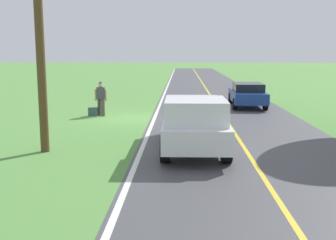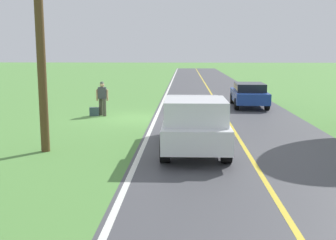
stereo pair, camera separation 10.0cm
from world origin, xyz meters
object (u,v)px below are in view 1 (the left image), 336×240
(sedan_near_oncoming, at_px, (247,94))
(utility_pole_roadside, at_px, (38,13))
(hitchhiker_walking, at_px, (101,97))
(suitcase_carried, at_px, (93,112))
(pickup_truck_passing, at_px, (194,122))

(sedan_near_oncoming, height_order, utility_pole_roadside, utility_pole_roadside)
(hitchhiker_walking, height_order, utility_pole_roadside, utility_pole_roadside)
(suitcase_carried, relative_size, utility_pole_roadside, 0.05)
(hitchhiker_walking, relative_size, utility_pole_roadside, 0.20)
(hitchhiker_walking, height_order, pickup_truck_passing, pickup_truck_passing)
(pickup_truck_passing, bearing_deg, sedan_near_oncoming, -107.25)
(pickup_truck_passing, bearing_deg, utility_pole_roadside, 2.78)
(sedan_near_oncoming, bearing_deg, pickup_truck_passing, 72.75)
(hitchhiker_walking, height_order, sedan_near_oncoming, hitchhiker_walking)
(suitcase_carried, relative_size, pickup_truck_passing, 0.09)
(pickup_truck_passing, distance_m, sedan_near_oncoming, 11.68)
(hitchhiker_walking, xyz_separation_m, pickup_truck_passing, (-4.50, 7.40, -0.01))
(utility_pole_roadside, bearing_deg, pickup_truck_passing, -177.22)
(sedan_near_oncoming, bearing_deg, utility_pole_roadside, 53.75)
(pickup_truck_passing, xyz_separation_m, sedan_near_oncoming, (-3.46, -11.16, -0.21))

